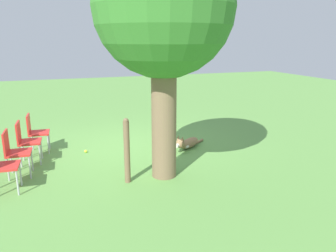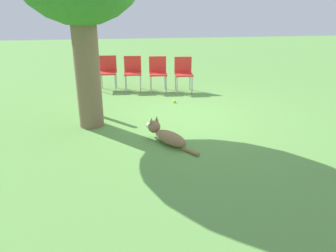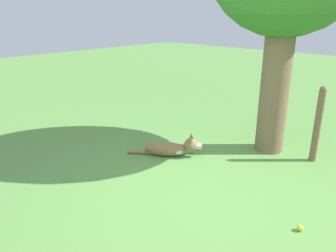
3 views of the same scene
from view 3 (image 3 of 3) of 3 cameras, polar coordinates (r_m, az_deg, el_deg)
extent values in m
plane|color=#609947|center=(4.36, 11.67, -10.80)|extent=(30.00, 30.00, 0.00)
cylinder|color=#7A6047|center=(5.35, 18.23, 7.59)|extent=(0.44, 0.44, 2.31)
ellipsoid|color=olive|center=(5.17, -0.42, -4.01)|extent=(0.69, 0.58, 0.22)
ellipsoid|color=silver|center=(5.16, 1.64, -4.22)|extent=(0.31, 0.30, 0.13)
sphere|color=olive|center=(5.10, 4.01, -3.29)|extent=(0.30, 0.30, 0.21)
cylinder|color=silver|center=(5.10, 5.37, -3.51)|extent=(0.13, 0.13, 0.09)
cone|color=olive|center=(5.11, 4.08, -1.72)|extent=(0.07, 0.07, 0.10)
cone|color=olive|center=(5.00, 4.00, -2.20)|extent=(0.07, 0.07, 0.10)
cylinder|color=olive|center=(5.28, -5.38, -4.55)|extent=(0.28, 0.22, 0.06)
cylinder|color=brown|center=(5.32, 24.56, -0.10)|extent=(0.10, 0.10, 1.10)
sphere|color=brown|center=(5.18, 25.43, 5.81)|extent=(0.09, 0.09, 0.09)
sphere|color=#CCE033|center=(3.82, 22.00, -16.14)|extent=(0.07, 0.07, 0.07)
camera|label=1|loc=(10.13, 42.76, 16.11)|focal=35.00mm
camera|label=2|loc=(9.08, -21.09, 18.32)|focal=35.00mm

